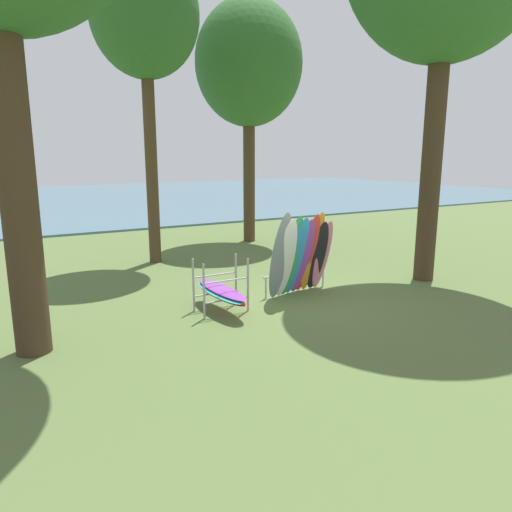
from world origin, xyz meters
TOP-DOWN VIEW (x-y plane):
  - ground_plane at (0.00, 0.00)m, footprint 80.00×80.00m
  - lake_water at (0.00, 30.94)m, footprint 80.00×36.00m
  - tree_mid_behind at (2.86, 7.86)m, footprint 4.20×4.20m
  - tree_far_left_back at (-1.84, 5.94)m, footprint 3.35×3.35m
  - leaning_board_pile at (0.20, 0.31)m, footprint 2.12×0.92m
  - board_storage_rack at (-2.16, 0.17)m, footprint 1.15×2.12m

SIDE VIEW (x-z plane):
  - ground_plane at x=0.00m, z-range 0.00..0.00m
  - lake_water at x=0.00m, z-range 0.00..0.10m
  - board_storage_rack at x=-2.16m, z-range -0.15..1.10m
  - leaning_board_pile at x=0.20m, z-range -0.09..2.15m
  - tree_mid_behind at x=2.86m, z-range 2.26..11.74m
  - tree_far_left_back at x=-1.84m, z-range 2.83..12.54m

